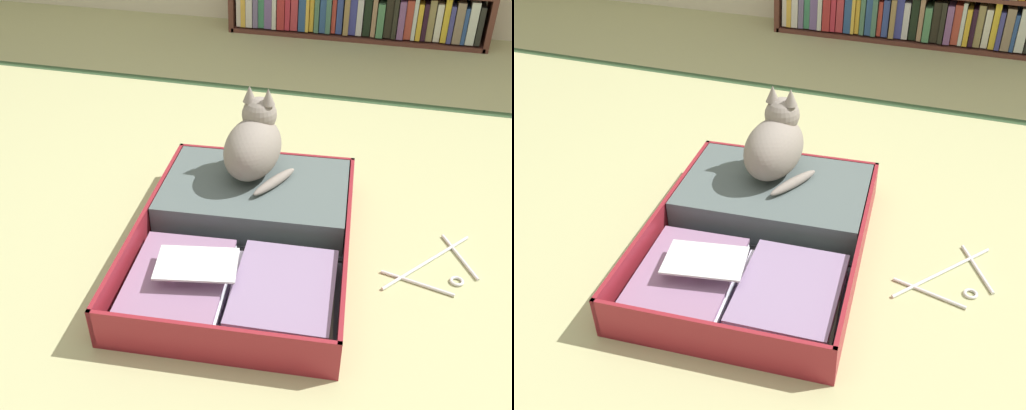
# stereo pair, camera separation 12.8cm
# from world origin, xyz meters

# --- Properties ---
(ground_plane) EXTENTS (10.00, 10.00, 0.00)m
(ground_plane) POSITION_xyz_m (0.00, 0.00, 0.00)
(ground_plane) COLOR #B7B67E
(tatami_border) EXTENTS (4.80, 0.05, 0.00)m
(tatami_border) POSITION_xyz_m (0.00, 1.39, 0.00)
(tatami_border) COLOR #335130
(tatami_border) RESTS_ON ground_plane
(open_suitcase) EXTENTS (0.69, 0.90, 0.13)m
(open_suitcase) POSITION_xyz_m (-0.06, 0.24, 0.05)
(open_suitcase) COLOR maroon
(open_suitcase) RESTS_ON ground_plane
(black_cat) EXTENTS (0.25, 0.30, 0.29)m
(black_cat) POSITION_xyz_m (-0.10, 0.46, 0.23)
(black_cat) COLOR gray
(black_cat) RESTS_ON open_suitcase
(clothes_hanger) EXTENTS (0.28, 0.31, 0.01)m
(clothes_hanger) POSITION_xyz_m (0.51, 0.25, 0.01)
(clothes_hanger) COLOR silver
(clothes_hanger) RESTS_ON ground_plane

